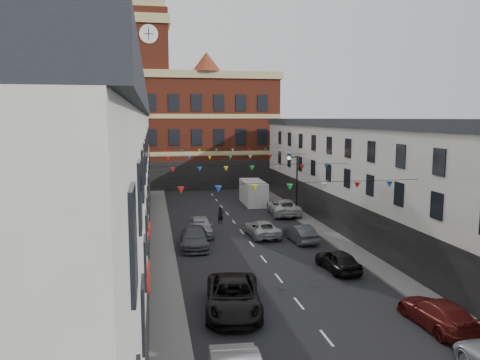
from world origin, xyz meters
TOP-DOWN VIEW (x-y plane):
  - ground at (0.00, 0.00)m, footprint 160.00×160.00m
  - pavement_left at (-6.90, 2.00)m, footprint 1.80×64.00m
  - pavement_right at (6.90, 2.00)m, footprint 1.80×64.00m
  - terrace_left at (-11.78, 1.00)m, footprint 8.40×56.00m
  - terrace_right at (11.78, 1.00)m, footprint 8.40×56.00m
  - civic_building at (0.00, 37.95)m, footprint 20.60×13.30m
  - clock_tower at (-7.50, 35.00)m, footprint 5.60×5.60m
  - distant_hill at (-4.00, 62.00)m, footprint 40.00×14.00m
  - street_lamp at (6.55, 14.00)m, footprint 1.10×0.36m
  - car_left_c at (-3.60, -8.36)m, footprint 3.49×6.18m
  - car_left_d at (-4.46, 3.93)m, footprint 2.46×5.30m
  - car_left_e at (-3.60, 7.59)m, footprint 1.89×4.62m
  - car_right_c at (5.50, -11.91)m, footprint 2.09×4.76m
  - car_right_d at (4.10, -3.31)m, footprint 1.99×4.21m
  - car_right_e at (3.96, 4.02)m, footprint 1.78×4.27m
  - car_right_f at (5.50, 14.22)m, footprint 3.23×6.13m
  - moving_car at (1.35, 6.23)m, footprint 2.50×4.96m
  - white_van at (3.80, 20.76)m, footprint 2.44×6.03m
  - pedestrian at (-1.34, 11.40)m, footprint 0.64×0.50m

SIDE VIEW (x-z plane):
  - ground at x=0.00m, z-range 0.00..0.00m
  - pavement_left at x=-6.90m, z-range 0.00..0.15m
  - pavement_right at x=6.90m, z-range 0.00..0.15m
  - moving_car at x=1.35m, z-range 0.00..1.35m
  - car_right_c at x=5.50m, z-range 0.00..1.36m
  - car_right_e at x=3.96m, z-range 0.00..1.37m
  - car_right_d at x=4.10m, z-range 0.00..1.39m
  - car_left_d at x=-4.46m, z-range 0.00..1.50m
  - pedestrian at x=-1.34m, z-range 0.00..1.57m
  - car_left_e at x=-3.60m, z-range 0.00..1.57m
  - car_left_c at x=-3.60m, z-range 0.00..1.63m
  - car_right_f at x=5.50m, z-range 0.00..1.64m
  - white_van at x=3.80m, z-range 0.00..2.64m
  - street_lamp at x=6.55m, z-range 0.90..6.90m
  - terrace_right at x=11.78m, z-range 0.00..9.70m
  - distant_hill at x=-4.00m, z-range 0.00..10.00m
  - terrace_left at x=-11.78m, z-range 0.00..10.70m
  - civic_building at x=0.00m, z-range -1.11..17.39m
  - clock_tower at x=-7.50m, z-range -0.07..29.93m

